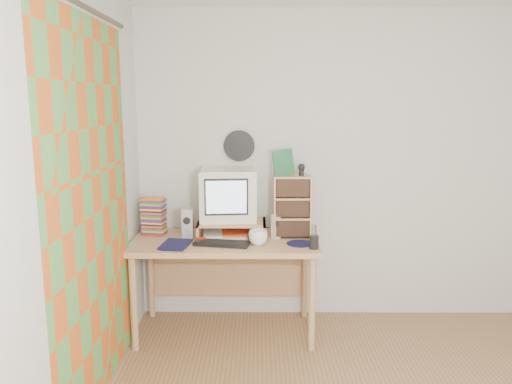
{
  "coord_description": "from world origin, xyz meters",
  "views": [
    {
      "loc": [
        -0.77,
        -2.27,
        1.79
      ],
      "look_at": [
        -0.79,
        1.33,
        1.13
      ],
      "focal_mm": 35.0,
      "sensor_mm": 36.0,
      "label": 1
    }
  ],
  "objects_px": {
    "desk": "(225,254)",
    "cd_rack": "(292,207)",
    "dvd_stack": "(154,219)",
    "mug": "(258,237)",
    "keyboard": "(222,243)",
    "crt_monitor": "(228,195)",
    "diary": "(163,242)"
  },
  "relations": [
    {
      "from": "cd_rack",
      "to": "diary",
      "type": "distance_m",
      "value": 1.01
    },
    {
      "from": "desk",
      "to": "mug",
      "type": "xyz_separation_m",
      "value": [
        0.25,
        -0.2,
        0.19
      ]
    },
    {
      "from": "dvd_stack",
      "to": "cd_rack",
      "type": "distance_m",
      "value": 1.09
    },
    {
      "from": "dvd_stack",
      "to": "crt_monitor",
      "type": "bearing_deg",
      "value": 9.59
    },
    {
      "from": "keyboard",
      "to": "dvd_stack",
      "type": "height_order",
      "value": "dvd_stack"
    },
    {
      "from": "desk",
      "to": "mug",
      "type": "relative_size",
      "value": 10.21
    },
    {
      "from": "mug",
      "to": "desk",
      "type": "bearing_deg",
      "value": 141.75
    },
    {
      "from": "mug",
      "to": "crt_monitor",
      "type": "bearing_deg",
      "value": 129.61
    },
    {
      "from": "desk",
      "to": "cd_rack",
      "type": "relative_size",
      "value": 2.93
    },
    {
      "from": "dvd_stack",
      "to": "diary",
      "type": "xyz_separation_m",
      "value": [
        0.12,
        -0.31,
        -0.1
      ]
    },
    {
      "from": "diary",
      "to": "crt_monitor",
      "type": "bearing_deg",
      "value": 41.79
    },
    {
      "from": "keyboard",
      "to": "cd_rack",
      "type": "relative_size",
      "value": 0.84
    },
    {
      "from": "dvd_stack",
      "to": "diary",
      "type": "distance_m",
      "value": 0.35
    },
    {
      "from": "keyboard",
      "to": "cd_rack",
      "type": "bearing_deg",
      "value": 33.99
    },
    {
      "from": "desk",
      "to": "keyboard",
      "type": "distance_m",
      "value": 0.26
    },
    {
      "from": "desk",
      "to": "cd_rack",
      "type": "xyz_separation_m",
      "value": [
        0.51,
        0.01,
        0.37
      ]
    },
    {
      "from": "desk",
      "to": "cd_rack",
      "type": "distance_m",
      "value": 0.63
    },
    {
      "from": "dvd_stack",
      "to": "diary",
      "type": "bearing_deg",
      "value": -58.81
    },
    {
      "from": "cd_rack",
      "to": "mug",
      "type": "bearing_deg",
      "value": -141.73
    },
    {
      "from": "desk",
      "to": "dvd_stack",
      "type": "height_order",
      "value": "dvd_stack"
    },
    {
      "from": "desk",
      "to": "mug",
      "type": "height_order",
      "value": "mug"
    },
    {
      "from": "mug",
      "to": "diary",
      "type": "height_order",
      "value": "mug"
    },
    {
      "from": "desk",
      "to": "diary",
      "type": "xyz_separation_m",
      "value": [
        -0.44,
        -0.22,
        0.16
      ]
    },
    {
      "from": "crt_monitor",
      "to": "mug",
      "type": "relative_size",
      "value": 3.05
    },
    {
      "from": "desk",
      "to": "dvd_stack",
      "type": "xyz_separation_m",
      "value": [
        -0.56,
        0.09,
        0.25
      ]
    },
    {
      "from": "keyboard",
      "to": "crt_monitor",
      "type": "bearing_deg",
      "value": 95.14
    },
    {
      "from": "keyboard",
      "to": "diary",
      "type": "xyz_separation_m",
      "value": [
        -0.43,
        -0.01,
        0.01
      ]
    },
    {
      "from": "desk",
      "to": "diary",
      "type": "distance_m",
      "value": 0.52
    },
    {
      "from": "desk",
      "to": "mug",
      "type": "bearing_deg",
      "value": -38.25
    },
    {
      "from": "desk",
      "to": "dvd_stack",
      "type": "distance_m",
      "value": 0.62
    },
    {
      "from": "cd_rack",
      "to": "keyboard",
      "type": "bearing_deg",
      "value": -157.42
    },
    {
      "from": "mug",
      "to": "diary",
      "type": "relative_size",
      "value": 0.58
    }
  ]
}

